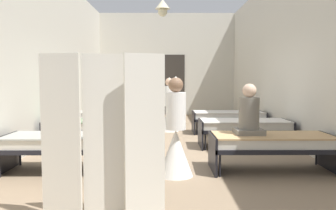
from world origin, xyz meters
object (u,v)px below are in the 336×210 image
bed_right_row_0 (272,143)px  bed_left_row_2 (107,117)px  nurse_mid_aisle (169,112)px  bed_right_row_2 (228,117)px  patient_seated_secondary (249,115)px  nurse_near_aisle (176,141)px  patient_seated_primary (108,106)px  potted_plant (172,100)px  bed_left_row_1 (92,126)px  bed_right_row_1 (244,126)px  privacy_screen (103,139)px  bed_left_row_0 (65,143)px

bed_right_row_0 → bed_left_row_2: bearing=130.5°
bed_left_row_2 → nurse_mid_aisle: size_ratio=1.28×
bed_right_row_2 → patient_seated_secondary: (-0.35, -3.73, 0.43)m
nurse_near_aisle → patient_seated_primary: (-1.37, 2.26, 0.34)m
bed_left_row_2 → patient_seated_secondary: patient_seated_secondary is taller
patient_seated_secondary → potted_plant: bearing=101.0°
bed_left_row_2 → patient_seated_primary: 1.91m
bed_left_row_1 → nurse_near_aisle: (1.72, -2.19, 0.09)m
patient_seated_primary → bed_right_row_0: bearing=-34.2°
bed_right_row_1 → bed_right_row_2: (0.00, 1.90, 0.00)m
potted_plant → privacy_screen: 7.88m
potted_plant → privacy_screen: bearing=-95.9°
bed_left_row_2 → patient_seated_secondary: size_ratio=2.37×
bed_left_row_2 → bed_left_row_0: bearing=-90.0°
bed_left_row_1 → potted_plant: potted_plant is taller
bed_left_row_2 → nurse_mid_aisle: (1.67, 0.31, 0.09)m
bed_left_row_2 → bed_right_row_2: (3.25, 0.00, 0.00)m
nurse_mid_aisle → potted_plant: size_ratio=1.33×
bed_left_row_1 → nurse_mid_aisle: bearing=52.9°
bed_left_row_0 → bed_right_row_0: same height
bed_left_row_2 → potted_plant: bearing=50.2°
bed_left_row_1 → nurse_mid_aisle: size_ratio=1.28×
bed_left_row_1 → bed_left_row_2: same height
nurse_near_aisle → bed_right_row_0: bearing=-136.0°
bed_left_row_0 → nurse_near_aisle: 1.75m
nurse_near_aisle → bed_right_row_2: bearing=-77.2°
patient_seated_primary → privacy_screen: 3.94m
bed_right_row_0 → nurse_mid_aisle: 4.40m
patient_seated_secondary → privacy_screen: (-1.95, -1.99, -0.02)m
bed_right_row_0 → bed_right_row_1: same height
bed_right_row_1 → potted_plant: (-1.49, 4.02, 0.31)m
bed_left_row_2 → nurse_near_aisle: bearing=-67.1°
patient_seated_secondary → bed_right_row_1: bearing=79.2°
bed_right_row_1 → nurse_near_aisle: 2.67m
bed_right_row_2 → nurse_near_aisle: size_ratio=1.28×
bed_left_row_1 → nurse_mid_aisle: nurse_mid_aisle is taller
bed_right_row_1 → nurse_near_aisle: size_ratio=1.28×
bed_right_row_0 → bed_left_row_2: (-3.25, 3.80, 0.00)m
bed_right_row_1 → bed_left_row_2: bearing=149.7°
nurse_near_aisle → patient_seated_primary: 2.67m
bed_left_row_0 → nurse_mid_aisle: (1.67, 4.11, 0.09)m
bed_left_row_2 → privacy_screen: privacy_screen is taller
bed_right_row_2 → patient_seated_secondary: size_ratio=2.37×
nurse_mid_aisle → privacy_screen: size_ratio=0.87×
bed_right_row_1 → patient_seated_primary: patient_seated_primary is taller
bed_right_row_0 → bed_left_row_1: 3.76m
bed_right_row_1 → bed_left_row_2: (-3.25, 1.90, 0.00)m
bed_right_row_2 → potted_plant: size_ratio=1.70×
nurse_near_aisle → bed_left_row_0: bearing=23.8°
bed_left_row_2 → bed_left_row_1: bearing=-90.0°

